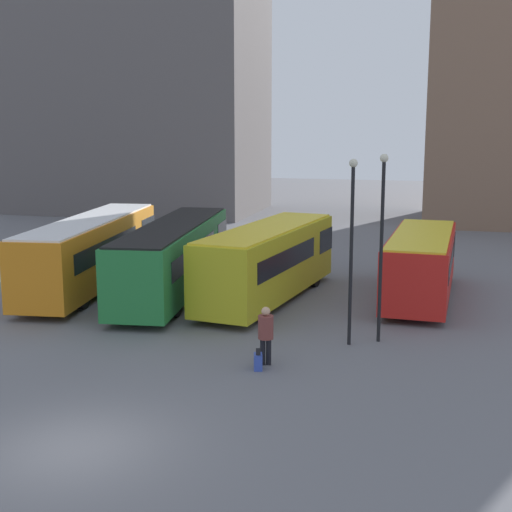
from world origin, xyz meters
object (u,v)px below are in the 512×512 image
object	(u,v)px
bus_0	(92,249)
suitcase	(258,362)
bus_1	(174,255)
bus_2	(268,260)
bus_3	(421,263)
lamp_post_0	(382,235)
lamp_post_1	(352,238)
traveler	(266,331)

from	to	relation	value
bus_0	suitcase	size ratio (longest dim) A/B	17.34
bus_1	suitcase	distance (m)	10.82
bus_0	bus_2	world-z (taller)	bus_0
bus_0	bus_3	bearing A→B (deg)	-91.27
bus_1	suitcase	world-z (taller)	bus_1
bus_3	lamp_post_0	world-z (taller)	lamp_post_0
lamp_post_0	lamp_post_1	size ratio (longest dim) A/B	1.02
bus_3	lamp_post_0	distance (m)	7.04
bus_0	suitcase	xyz separation A→B (m)	(10.07, -8.97, -1.46)
bus_0	lamp_post_0	distance (m)	14.46
lamp_post_0	lamp_post_1	bearing A→B (deg)	-146.99
bus_0	traveler	size ratio (longest dim) A/B	6.79
bus_1	bus_3	size ratio (longest dim) A/B	1.39
bus_2	lamp_post_1	distance (m)	7.08
bus_1	lamp_post_1	xyz separation A→B (m)	(8.41, -5.67, 1.96)
bus_1	bus_0	bearing A→B (deg)	81.58
bus_0	bus_2	distance (m)	8.33
suitcase	traveler	bearing A→B (deg)	-28.94
bus_0	bus_3	distance (m)	14.61
bus_2	lamp_post_1	size ratio (longest dim) A/B	1.65
traveler	suitcase	bearing A→B (deg)	151.06
bus_1	bus_2	xyz separation A→B (m)	(4.31, -0.23, 0.02)
bus_3	suitcase	bearing A→B (deg)	159.20
traveler	lamp_post_0	bearing A→B (deg)	-60.07
bus_2	traveler	bearing A→B (deg)	-158.65
suitcase	bus_2	bearing A→B (deg)	-4.64
bus_1	traveler	world-z (taller)	bus_1
bus_0	lamp_post_0	xyz separation A→B (m)	(13.36, -5.18, 1.99)
bus_2	suitcase	xyz separation A→B (m)	(1.75, -8.62, -1.44)
bus_1	traveler	xyz separation A→B (m)	(6.17, -8.35, -0.58)
bus_2	bus_1	bearing A→B (deg)	95.34
bus_2	lamp_post_0	bearing A→B (deg)	-125.38
lamp_post_0	bus_1	bearing A→B (deg)	151.54
bus_1	bus_2	distance (m)	4.31
bus_0	lamp_post_0	size ratio (longest dim) A/B	1.96
bus_0	lamp_post_0	bearing A→B (deg)	-118.01
bus_3	lamp_post_1	distance (m)	7.79
bus_3	suitcase	xyz separation A→B (m)	(-4.47, -10.38, -1.27)
lamp_post_0	bus_3	bearing A→B (deg)	79.81
bus_1	lamp_post_1	world-z (taller)	lamp_post_1
suitcase	lamp_post_0	distance (m)	6.09
bus_3	traveler	bearing A→B (deg)	158.70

